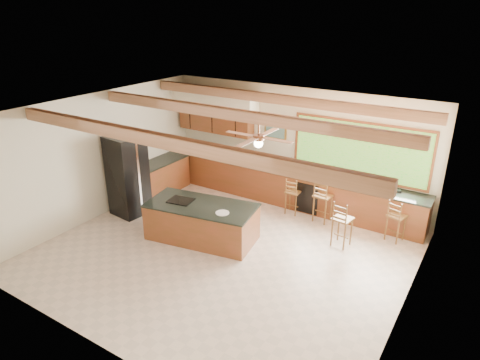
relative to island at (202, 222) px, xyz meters
The scene contains 9 objects.
ground 0.89m from the island, 16.60° to the right, with size 7.20×7.20×0.00m, color #C2B1A1.
room_shell 1.94m from the island, 36.37° to the left, with size 7.27×6.54×3.02m.
counter_run 2.30m from the island, 91.69° to the left, with size 7.12×3.10×1.23m.
island is the anchor object (origin of this frame).
refrigerator 2.37m from the island, behind, with size 0.85×0.83×2.00m.
bar_stool_a 2.46m from the island, 62.18° to the left, with size 0.36×0.36×0.96m.
bar_stool_b 3.03m from the island, 25.88° to the left, with size 0.43×0.43×1.06m.
bar_stool_c 2.91m from the island, 48.28° to the left, with size 0.43×0.43×1.10m.
bar_stool_d 4.25m from the island, 30.83° to the left, with size 0.43×0.43×0.98m.
Camera 1 is at (4.45, -6.41, 4.83)m, focal length 32.00 mm.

